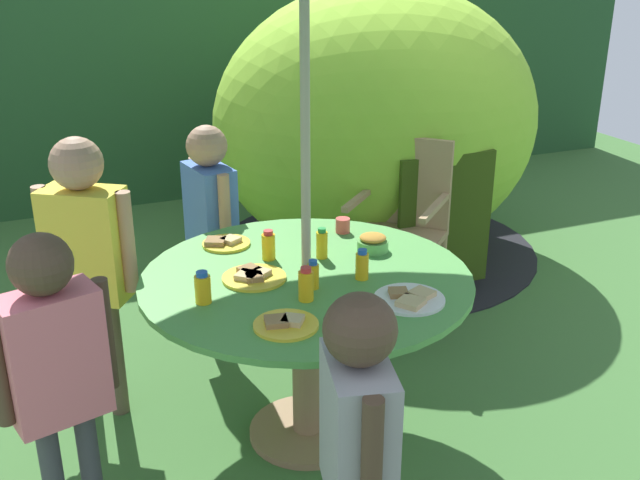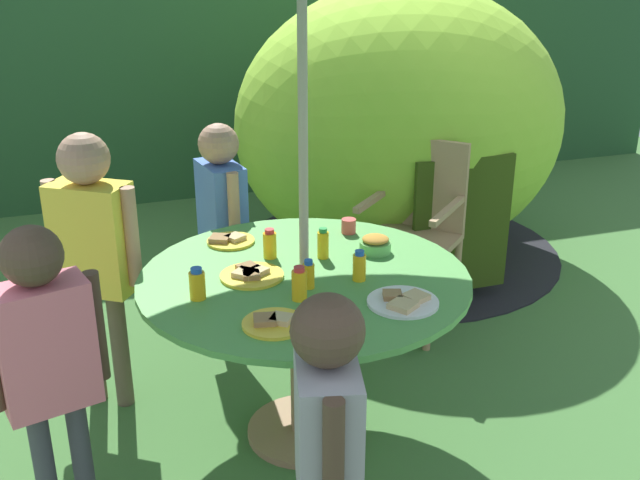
{
  "view_description": "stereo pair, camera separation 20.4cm",
  "coord_description": "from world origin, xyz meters",
  "px_view_note": "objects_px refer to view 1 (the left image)",
  "views": [
    {
      "loc": [
        -0.98,
        -2.46,
        1.94
      ],
      "look_at": [
        0.09,
        0.08,
        0.84
      ],
      "focal_mm": 41.88,
      "sensor_mm": 36.0,
      "label": 1
    },
    {
      "loc": [
        -0.79,
        -2.53,
        1.94
      ],
      "look_at": [
        0.09,
        0.08,
        0.84
      ],
      "focal_mm": 41.88,
      "sensor_mm": 36.0,
      "label": 2
    }
  ],
  "objects_px": {
    "garden_table": "(307,313)",
    "juice_bottle_far_right": "(362,265)",
    "plate_center_front": "(253,276)",
    "juice_bottle_mid_left": "(306,285)",
    "plate_back_edge": "(410,298)",
    "plate_front_edge": "(285,324)",
    "wooden_chair": "(402,221)",
    "juice_bottle_near_left": "(269,246)",
    "snack_bowl": "(373,243)",
    "dome_tent": "(377,124)",
    "child_in_blue_shirt": "(210,210)",
    "juice_bottle_near_right": "(313,275)",
    "juice_bottle_center_back": "(203,288)",
    "cup_near": "(343,225)",
    "child_in_pink_shirt": "(55,357)",
    "juice_bottle_far_left": "(322,244)",
    "child_in_grey_shirt": "(358,433)",
    "child_in_yellow_shirt": "(87,245)",
    "plate_mid_right": "(225,243)"
  },
  "relations": [
    {
      "from": "garden_table",
      "to": "wooden_chair",
      "type": "relative_size",
      "value": 1.32
    },
    {
      "from": "plate_back_edge",
      "to": "cup_near",
      "type": "bearing_deg",
      "value": 84.94
    },
    {
      "from": "juice_bottle_mid_left",
      "to": "child_in_blue_shirt",
      "type": "bearing_deg",
      "value": 93.08
    },
    {
      "from": "juice_bottle_far_left",
      "to": "juice_bottle_near_right",
      "type": "bearing_deg",
      "value": -119.54
    },
    {
      "from": "juice_bottle_near_right",
      "to": "juice_bottle_far_right",
      "type": "bearing_deg",
      "value": 1.13
    },
    {
      "from": "dome_tent",
      "to": "juice_bottle_near_left",
      "type": "distance_m",
      "value": 1.99
    },
    {
      "from": "plate_mid_right",
      "to": "juice_bottle_near_right",
      "type": "height_order",
      "value": "juice_bottle_near_right"
    },
    {
      "from": "garden_table",
      "to": "juice_bottle_far_right",
      "type": "distance_m",
      "value": 0.31
    },
    {
      "from": "juice_bottle_far_left",
      "to": "juice_bottle_near_left",
      "type": "bearing_deg",
      "value": 160.75
    },
    {
      "from": "cup_near",
      "to": "plate_front_edge",
      "type": "bearing_deg",
      "value": -126.78
    },
    {
      "from": "plate_back_edge",
      "to": "juice_bottle_near_left",
      "type": "height_order",
      "value": "juice_bottle_near_left"
    },
    {
      "from": "juice_bottle_near_left",
      "to": "cup_near",
      "type": "relative_size",
      "value": 1.92
    },
    {
      "from": "garden_table",
      "to": "child_in_pink_shirt",
      "type": "height_order",
      "value": "child_in_pink_shirt"
    },
    {
      "from": "juice_bottle_mid_left",
      "to": "cup_near",
      "type": "xyz_separation_m",
      "value": [
        0.41,
        0.57,
        -0.03
      ]
    },
    {
      "from": "plate_mid_right",
      "to": "juice_bottle_near_right",
      "type": "bearing_deg",
      "value": -71.19
    },
    {
      "from": "juice_bottle_center_back",
      "to": "plate_front_edge",
      "type": "bearing_deg",
      "value": -54.04
    },
    {
      "from": "plate_front_edge",
      "to": "child_in_blue_shirt",
      "type": "bearing_deg",
      "value": 86.34
    },
    {
      "from": "dome_tent",
      "to": "plate_front_edge",
      "type": "height_order",
      "value": "dome_tent"
    },
    {
      "from": "child_in_pink_shirt",
      "to": "plate_front_edge",
      "type": "xyz_separation_m",
      "value": [
        0.73,
        -0.11,
        0.02
      ]
    },
    {
      "from": "dome_tent",
      "to": "child_in_blue_shirt",
      "type": "relative_size",
      "value": 1.89
    },
    {
      "from": "juice_bottle_center_back",
      "to": "juice_bottle_mid_left",
      "type": "distance_m",
      "value": 0.37
    },
    {
      "from": "child_in_pink_shirt",
      "to": "juice_bottle_center_back",
      "type": "height_order",
      "value": "child_in_pink_shirt"
    },
    {
      "from": "juice_bottle_near_right",
      "to": "juice_bottle_far_right",
      "type": "xyz_separation_m",
      "value": [
        0.21,
        0.0,
        0.0
      ]
    },
    {
      "from": "plate_back_edge",
      "to": "child_in_grey_shirt",
      "type": "bearing_deg",
      "value": -129.29
    },
    {
      "from": "wooden_chair",
      "to": "child_in_blue_shirt",
      "type": "bearing_deg",
      "value": -137.22
    },
    {
      "from": "child_in_pink_shirt",
      "to": "juice_bottle_near_left",
      "type": "xyz_separation_m",
      "value": [
        0.88,
        0.46,
        0.06
      ]
    },
    {
      "from": "juice_bottle_mid_left",
      "to": "plate_center_front",
      "type": "bearing_deg",
      "value": 115.85
    },
    {
      "from": "juice_bottle_near_right",
      "to": "child_in_yellow_shirt",
      "type": "bearing_deg",
      "value": 139.67
    },
    {
      "from": "plate_center_front",
      "to": "juice_bottle_center_back",
      "type": "distance_m",
      "value": 0.26
    },
    {
      "from": "juice_bottle_near_left",
      "to": "child_in_grey_shirt",
      "type": "bearing_deg",
      "value": -97.79
    },
    {
      "from": "child_in_pink_shirt",
      "to": "plate_center_front",
      "type": "relative_size",
      "value": 4.61
    },
    {
      "from": "juice_bottle_center_back",
      "to": "juice_bottle_mid_left",
      "type": "bearing_deg",
      "value": -19.83
    },
    {
      "from": "juice_bottle_center_back",
      "to": "snack_bowl",
      "type": "bearing_deg",
      "value": 14.35
    },
    {
      "from": "garden_table",
      "to": "plate_back_edge",
      "type": "height_order",
      "value": "plate_back_edge"
    },
    {
      "from": "juice_bottle_far_right",
      "to": "juice_bottle_center_back",
      "type": "distance_m",
      "value": 0.62
    },
    {
      "from": "wooden_chair",
      "to": "juice_bottle_near_left",
      "type": "relative_size",
      "value": 7.86
    },
    {
      "from": "snack_bowl",
      "to": "juice_bottle_center_back",
      "type": "distance_m",
      "value": 0.81
    },
    {
      "from": "wooden_chair",
      "to": "snack_bowl",
      "type": "distance_m",
      "value": 0.91
    },
    {
      "from": "dome_tent",
      "to": "juice_bottle_far_left",
      "type": "xyz_separation_m",
      "value": [
        -1.07,
        -1.6,
        -0.06
      ]
    },
    {
      "from": "plate_center_front",
      "to": "juice_bottle_far_right",
      "type": "bearing_deg",
      "value": -22.39
    },
    {
      "from": "plate_center_front",
      "to": "juice_bottle_near_left",
      "type": "distance_m",
      "value": 0.21
    },
    {
      "from": "juice_bottle_far_right",
      "to": "plate_back_edge",
      "type": "bearing_deg",
      "value": -72.96
    },
    {
      "from": "dome_tent",
      "to": "juice_bottle_near_right",
      "type": "relative_size",
      "value": 19.2
    },
    {
      "from": "wooden_chair",
      "to": "juice_bottle_near_right",
      "type": "distance_m",
      "value": 1.33
    },
    {
      "from": "juice_bottle_near_right",
      "to": "juice_bottle_center_back",
      "type": "distance_m",
      "value": 0.41
    },
    {
      "from": "juice_bottle_near_left",
      "to": "juice_bottle_center_back",
      "type": "height_order",
      "value": "juice_bottle_near_left"
    },
    {
      "from": "child_in_blue_shirt",
      "to": "wooden_chair",
      "type": "bearing_deg",
      "value": 77.08
    },
    {
      "from": "child_in_grey_shirt",
      "to": "plate_back_edge",
      "type": "distance_m",
      "value": 0.79
    },
    {
      "from": "plate_center_front",
      "to": "juice_bottle_mid_left",
      "type": "bearing_deg",
      "value": -64.15
    },
    {
      "from": "plate_back_edge",
      "to": "plate_front_edge",
      "type": "xyz_separation_m",
      "value": [
        -0.48,
        -0.0,
        -0.0
      ]
    }
  ]
}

